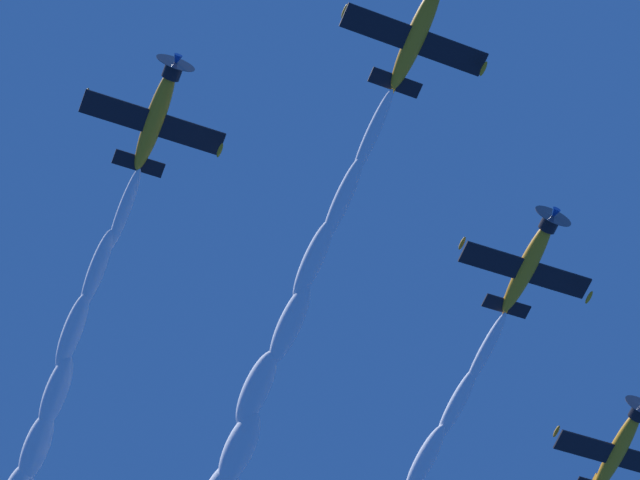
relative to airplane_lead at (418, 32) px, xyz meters
The scene contains 5 objects.
airplane_lead is the anchor object (origin of this frame).
airplane_left_wingman 19.03m from the airplane_lead, 128.31° to the right, with size 10.09×9.05×3.10m.
airplane_right_wingman 18.73m from the airplane_lead, 31.93° to the right, with size 10.11×9.05×3.07m.
airplane_outer_left 36.58m from the airplane_lead, 128.41° to the right, with size 10.12×9.05×3.04m.
smoke_trail_lead 33.00m from the airplane_lead, 80.21° to the right, with size 9.37×43.13×3.26m.
Camera 1 is at (11.51, 24.10, 1.45)m, focal length 77.94 mm.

